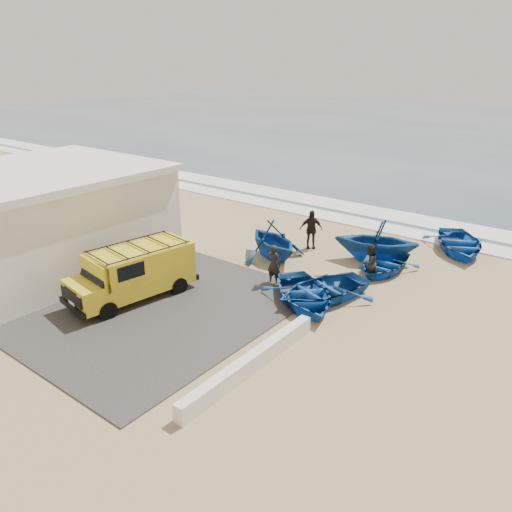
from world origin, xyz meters
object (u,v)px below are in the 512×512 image
Objects in this scene: van at (135,271)px; fisherman_back at (311,229)px; building at (42,217)px; boat_mid_left at (273,240)px; boat_near_right at (323,289)px; boat_mid_right at (384,264)px; boat_near_left at (304,295)px; parapet at (251,363)px; boat_far_left at (376,241)px; fisherman_middle at (369,263)px; fisherman_front at (274,264)px; boat_far_right at (459,243)px.

van is 2.65× the size of fisherman_back.
building is 10.27m from boat_mid_left.
boat_mid_right is (0.72, 3.95, -0.06)m from boat_near_right.
boat_mid_right is 4.15m from fisherman_back.
boat_mid_left reaches higher than boat_near_left.
boat_near_left is at bearing -101.27° from boat_mid_right.
van reaches higher than parapet.
boat_near_left is 4.82m from boat_mid_left.
building is at bearing -145.03° from boat_mid_right.
boat_far_left reaches higher than fisherman_back.
boat_mid_left is 2.20× the size of fisherman_middle.
fisherman_front is (3.42, 4.33, -0.27)m from van.
boat_mid_right is at bearing -131.85° from fisherman_front.
boat_near_left is 0.98× the size of boat_near_right.
boat_near_left reaches higher than parapet.
boat_far_right reaches higher than boat_mid_right.
boat_far_left reaches higher than boat_near_right.
building is 2.76× the size of boat_mid_right.
fisherman_front is at bearing 119.84° from parapet.
building reaches higher than parapet.
building reaches higher than van.
boat_far_left is 3.24m from fisherman_back.
building is 2.53× the size of boat_far_left.
boat_far_right is at bearing 120.32° from boat_far_left.
boat_far_right is 6.03m from fisherman_middle.
boat_mid_right is 1.31m from fisherman_middle.
boat_mid_left is 2.32m from fisherman_back.
fisherman_front is (-2.22, -4.85, -0.14)m from boat_far_left.
boat_mid_right is 0.92× the size of boat_far_left.
boat_far_right is at bearing -22.65° from boat_mid_left.
building is 19.25m from boat_far_right.
parapet is at bearing -17.47° from boat_far_left.
parapet is at bearing -126.19° from boat_far_right.
parapet is 1.75× the size of boat_mid_left.
boat_far_left reaches higher than fisherman_middle.
fisherman_middle reaches higher than boat_far_right.
building reaches higher than fisherman_front.
van reaches higher than boat_far_left.
boat_mid_right is at bearing -46.30° from boat_mid_left.
fisherman_back is (-3.35, 4.49, 0.54)m from boat_near_right.
boat_near_right is at bearing 98.21° from parapet.
parapet is at bearing -126.26° from boat_near_left.
boat_mid_left is 2.77m from fisherman_front.
boat_mid_left is at bearing -78.38° from boat_far_left.
fisherman_front is at bearing -160.91° from boat_near_right.
parapet is 1.61× the size of boat_far_left.
parapet is 3.84× the size of fisherman_middle.
boat_far_left is at bearing 111.84° from boat_near_right.
building is 2.74× the size of boat_mid_left.
boat_near_left is 1.14× the size of boat_mid_left.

